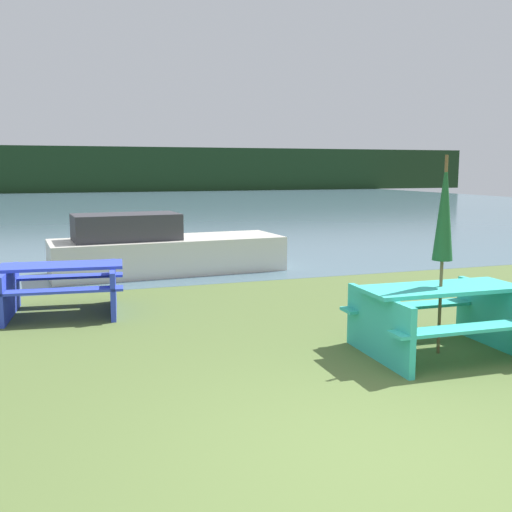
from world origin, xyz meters
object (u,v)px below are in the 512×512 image
picnic_table_teal (440,313)px  umbrella_darkgreen (444,210)px  boat (161,250)px  picnic_table_blue (62,284)px

picnic_table_teal → umbrella_darkgreen: (0.00, 0.00, 1.16)m
umbrella_darkgreen → boat: umbrella_darkgreen is taller
picnic_table_teal → picnic_table_blue: (-3.98, 3.37, -0.03)m
picnic_table_blue → picnic_table_teal: bearing=-40.2°
picnic_table_teal → umbrella_darkgreen: umbrella_darkgreen is taller
umbrella_darkgreen → boat: bearing=107.6°
picnic_table_teal → boat: size_ratio=0.40×
picnic_table_teal → picnic_table_blue: picnic_table_teal is taller
picnic_table_teal → picnic_table_blue: bearing=139.8°
picnic_table_teal → umbrella_darkgreen: 1.16m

